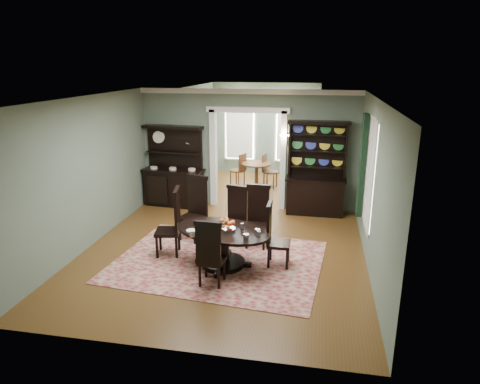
% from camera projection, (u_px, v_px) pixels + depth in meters
% --- Properties ---
extents(room, '(5.51, 6.01, 3.01)m').
position_uv_depth(room, '(222.00, 176.00, 8.01)').
color(room, brown).
rests_on(room, ground).
extents(parlor, '(3.51, 3.50, 3.01)m').
position_uv_depth(parlor, '(261.00, 133.00, 13.19)').
color(parlor, brown).
rests_on(parlor, ground).
extents(doorway_trim, '(2.08, 0.25, 2.57)m').
position_uv_depth(doorway_trim, '(248.00, 145.00, 10.78)').
color(doorway_trim, silver).
rests_on(doorway_trim, floor).
extents(right_window, '(0.15, 1.47, 2.12)m').
position_uv_depth(right_window, '(366.00, 170.00, 8.36)').
color(right_window, white).
rests_on(right_window, wall_right).
extents(wall_sconce, '(0.27, 0.21, 0.21)m').
position_uv_depth(wall_sconce, '(285.00, 136.00, 10.39)').
color(wall_sconce, gold).
rests_on(wall_sconce, back_wall_right).
extents(rug, '(4.06, 3.23, 0.01)m').
position_uv_depth(rug, '(218.00, 261.00, 8.10)').
color(rug, maroon).
rests_on(rug, floor).
extents(dining_table, '(2.13, 2.13, 0.72)m').
position_uv_depth(dining_table, '(223.00, 240.00, 7.80)').
color(dining_table, black).
rests_on(dining_table, rug).
extents(centerpiece, '(1.37, 0.88, 0.23)m').
position_uv_depth(centerpiece, '(228.00, 227.00, 7.66)').
color(centerpiece, silver).
rests_on(centerpiece, dining_table).
extents(chair_far_left, '(0.64, 0.62, 1.37)m').
position_uv_depth(chair_far_left, '(195.00, 206.00, 9.01)').
color(chair_far_left, black).
rests_on(chair_far_left, rug).
extents(chair_far_mid, '(0.53, 0.51, 1.20)m').
position_uv_depth(chair_far_mid, '(236.00, 213.00, 8.83)').
color(chair_far_mid, black).
rests_on(chair_far_mid, rug).
extents(chair_far_right, '(0.49, 0.45, 1.26)m').
position_uv_depth(chair_far_right, '(257.00, 214.00, 8.68)').
color(chair_far_right, black).
rests_on(chair_far_right, rug).
extents(chair_end_left, '(0.55, 0.57, 1.34)m').
position_uv_depth(chair_end_left, '(173.00, 221.00, 8.20)').
color(chair_end_left, black).
rests_on(chair_end_left, rug).
extents(chair_end_right, '(0.42, 0.46, 1.21)m').
position_uv_depth(chair_end_right, '(274.00, 233.00, 7.79)').
color(chair_end_right, black).
rests_on(chair_end_right, rug).
extents(chair_near, '(0.46, 0.44, 1.19)m').
position_uv_depth(chair_near, '(210.00, 252.00, 7.02)').
color(chair_near, black).
rests_on(chair_near, rug).
extents(sideboard, '(1.63, 0.70, 2.08)m').
position_uv_depth(sideboard, '(174.00, 178.00, 11.14)').
color(sideboard, black).
rests_on(sideboard, floor).
extents(welsh_dresser, '(1.47, 0.55, 2.29)m').
position_uv_depth(welsh_dresser, '(316.00, 181.00, 10.47)').
color(welsh_dresser, black).
rests_on(welsh_dresser, floor).
extents(parlor_table, '(0.86, 0.86, 0.80)m').
position_uv_depth(parlor_table, '(257.00, 172.00, 12.56)').
color(parlor_table, '#583619').
rests_on(parlor_table, parlor_floor).
extents(parlor_chair_left, '(0.48, 0.48, 1.01)m').
position_uv_depth(parlor_chair_left, '(239.00, 169.00, 12.88)').
color(parlor_chair_left, '#583619').
rests_on(parlor_chair_left, parlor_floor).
extents(parlor_chair_right, '(0.46, 0.45, 1.02)m').
position_uv_depth(parlor_chair_right, '(268.00, 170.00, 12.75)').
color(parlor_chair_right, '#583619').
rests_on(parlor_chair_right, parlor_floor).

